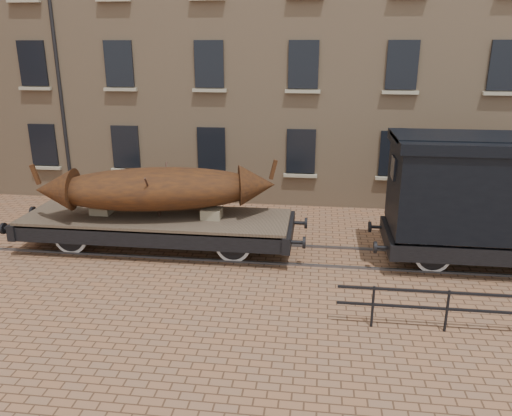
# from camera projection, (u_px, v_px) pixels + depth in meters

# --- Properties ---
(ground) EXTENTS (90.00, 90.00, 0.00)m
(ground) POSITION_uv_depth(u_px,v_px,m) (260.00, 254.00, 15.24)
(ground) COLOR brown
(warehouse_cream) EXTENTS (40.00, 10.19, 14.00)m
(warehouse_cream) POSITION_uv_depth(u_px,v_px,m) (354.00, 23.00, 22.13)
(warehouse_cream) COLOR tan
(warehouse_cream) RESTS_ON ground
(rail_track) EXTENTS (30.00, 1.52, 0.06)m
(rail_track) POSITION_uv_depth(u_px,v_px,m) (260.00, 253.00, 15.23)
(rail_track) COLOR #59595E
(rail_track) RESTS_ON ground
(flatcar_wagon) EXTENTS (9.21, 2.50, 1.39)m
(flatcar_wagon) POSITION_uv_depth(u_px,v_px,m) (157.00, 223.00, 15.35)
(flatcar_wagon) COLOR brown
(flatcar_wagon) RESTS_ON ground
(iron_boat) EXTENTS (7.21, 3.26, 1.71)m
(iron_boat) POSITION_uv_depth(u_px,v_px,m) (158.00, 189.00, 15.00)
(iron_boat) COLOR #4A260E
(iron_boat) RESTS_ON flatcar_wagon
(goods_van) EXTENTS (7.25, 2.64, 3.75)m
(goods_van) POSITION_uv_depth(u_px,v_px,m) (509.00, 187.00, 13.68)
(goods_van) COLOR black
(goods_van) RESTS_ON ground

